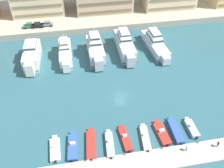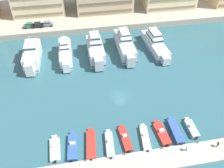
# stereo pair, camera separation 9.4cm
# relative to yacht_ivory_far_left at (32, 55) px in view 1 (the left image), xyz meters

# --- Properties ---
(ground_plane) EXTENTS (400.00, 400.00, 0.00)m
(ground_plane) POSITION_rel_yacht_ivory_far_left_xyz_m (23.12, -19.45, -2.51)
(ground_plane) COLOR #2D5B66
(pier_dock) EXTENTS (120.00, 5.00, 0.51)m
(pier_dock) POSITION_rel_yacht_ivory_far_left_xyz_m (23.12, -39.82, -2.26)
(pier_dock) COLOR #A8A399
(pier_dock) RESTS_ON ground
(yacht_ivory_far_left) EXTENTS (4.91, 15.24, 7.80)m
(yacht_ivory_far_left) POSITION_rel_yacht_ivory_far_left_xyz_m (0.00, 0.00, 0.00)
(yacht_ivory_far_left) COLOR silver
(yacht_ivory_far_left) RESTS_ON ground
(yacht_white_left) EXTENTS (3.80, 15.47, 7.75)m
(yacht_white_left) POSITION_rel_yacht_ivory_far_left_xyz_m (9.93, 0.09, -0.28)
(yacht_white_left) COLOR white
(yacht_white_left) RESTS_ON ground
(yacht_silver_mid_left) EXTENTS (4.61, 15.87, 9.12)m
(yacht_silver_mid_left) POSITION_rel_yacht_ivory_far_left_xyz_m (19.23, -0.59, 0.20)
(yacht_silver_mid_left) COLOR silver
(yacht_silver_mid_left) RESTS_ON ground
(yacht_silver_center_left) EXTENTS (4.58, 18.35, 8.57)m
(yacht_silver_center_left) POSITION_rel_yacht_ivory_far_left_xyz_m (28.78, 0.71, 0.04)
(yacht_silver_center_left) COLOR silver
(yacht_silver_center_left) RESTS_ON ground
(yacht_silver_center) EXTENTS (5.27, 19.15, 7.63)m
(yacht_silver_center) POSITION_rel_yacht_ivory_far_left_xyz_m (38.88, 0.53, -0.44)
(yacht_silver_center) COLOR silver
(yacht_silver_center) RESTS_ON ground
(motorboat_white_far_left) EXTENTS (2.16, 6.76, 1.17)m
(motorboat_white_far_left) POSITION_rel_yacht_ivory_far_left_xyz_m (6.18, -33.43, -2.12)
(motorboat_white_far_left) COLOR white
(motorboat_white_far_left) RESTS_ON ground
(motorboat_blue_left) EXTENTS (2.55, 7.65, 1.41)m
(motorboat_blue_left) POSITION_rel_yacht_ivory_far_left_xyz_m (9.90, -33.52, -2.07)
(motorboat_blue_left) COLOR #33569E
(motorboat_blue_left) RESTS_ON ground
(motorboat_red_mid_left) EXTENTS (2.66, 8.35, 0.84)m
(motorboat_red_mid_left) POSITION_rel_yacht_ivory_far_left_xyz_m (13.78, -33.63, -2.12)
(motorboat_red_mid_left) COLOR red
(motorboat_red_mid_left) RESTS_ON ground
(motorboat_grey_center_left) EXTENTS (2.21, 7.52, 1.29)m
(motorboat_grey_center_left) POSITION_rel_yacht_ivory_far_left_xyz_m (17.66, -34.39, -2.07)
(motorboat_grey_center_left) COLOR #9EA3A8
(motorboat_grey_center_left) RESTS_ON ground
(motorboat_red_center) EXTENTS (2.01, 7.41, 1.22)m
(motorboat_red_center) POSITION_rel_yacht_ivory_far_left_xyz_m (21.21, -33.48, -2.12)
(motorboat_red_center) COLOR red
(motorboat_red_center) RESTS_ON ground
(motorboat_cream_center_right) EXTENTS (2.32, 7.45, 1.31)m
(motorboat_cream_center_right) POSITION_rel_yacht_ivory_far_left_xyz_m (25.55, -34.17, -2.06)
(motorboat_cream_center_right) COLOR beige
(motorboat_cream_center_right) RESTS_ON ground
(motorboat_red_mid_right) EXTENTS (2.44, 7.24, 1.35)m
(motorboat_red_mid_right) POSITION_rel_yacht_ivory_far_left_xyz_m (29.55, -33.57, -2.10)
(motorboat_red_mid_right) COLOR red
(motorboat_red_mid_right) RESTS_ON ground
(motorboat_blue_right) EXTENTS (2.03, 7.74, 1.05)m
(motorboat_blue_right) POSITION_rel_yacht_ivory_far_left_xyz_m (32.74, -33.61, -1.98)
(motorboat_blue_right) COLOR #33569E
(motorboat_blue_right) RESTS_ON ground
(motorboat_grey_far_right) EXTENTS (1.81, 6.07, 1.39)m
(motorboat_grey_far_right) POSITION_rel_yacht_ivory_far_left_xyz_m (36.60, -33.50, -2.01)
(motorboat_grey_far_right) COLOR #9EA3A8
(motorboat_grey_far_right) RESTS_ON ground
(car_green_far_left) EXTENTS (4.13, 1.98, 1.80)m
(car_green_far_left) POSITION_rel_yacht_ivory_far_left_xyz_m (-1.77, 18.39, 0.76)
(car_green_far_left) COLOR #2D6642
(car_green_far_left) RESTS_ON quay_promenade
(car_black_left) EXTENTS (4.17, 2.07, 1.80)m
(car_black_left) POSITION_rel_yacht_ivory_far_left_xyz_m (0.98, 18.15, 0.76)
(car_black_left) COLOR black
(car_black_left) RESTS_ON quay_promenade
(car_grey_mid_left) EXTENTS (4.15, 2.02, 1.80)m
(car_grey_mid_left) POSITION_rel_yacht_ivory_far_left_xyz_m (4.42, 18.44, 0.76)
(car_grey_mid_left) COLOR slate
(car_grey_mid_left) RESTS_ON quay_promenade
(pedestrian_near_edge) EXTENTS (0.30, 0.60, 1.59)m
(pedestrian_near_edge) POSITION_rel_yacht_ivory_far_left_xyz_m (39.80, -39.12, -1.06)
(pedestrian_near_edge) COLOR #4C515B
(pedestrian_near_edge) RESTS_ON pier_dock
(pedestrian_mid_deck) EXTENTS (0.29, 0.60, 1.58)m
(pedestrian_mid_deck) POSITION_rel_yacht_ivory_far_left_xyz_m (32.99, -38.84, -1.06)
(pedestrian_mid_deck) COLOR #282D3D
(pedestrian_mid_deck) RESTS_ON pier_dock
(bollard_west) EXTENTS (0.20, 0.20, 0.61)m
(bollard_west) POSITION_rel_yacht_ivory_far_left_xyz_m (12.27, -37.57, -1.67)
(bollard_west) COLOR #2D2D33
(bollard_west) RESTS_ON pier_dock
(bollard_west_mid) EXTENTS (0.20, 0.20, 0.61)m
(bollard_west_mid) POSITION_rel_yacht_ivory_far_left_xyz_m (20.26, -37.57, -1.67)
(bollard_west_mid) COLOR #2D2D33
(bollard_west_mid) RESTS_ON pier_dock
(bollard_east_mid) EXTENTS (0.20, 0.20, 0.61)m
(bollard_east_mid) POSITION_rel_yacht_ivory_far_left_xyz_m (28.24, -37.57, -1.67)
(bollard_east_mid) COLOR #2D2D33
(bollard_east_mid) RESTS_ON pier_dock
(bollard_east) EXTENTS (0.20, 0.20, 0.61)m
(bollard_east) POSITION_rel_yacht_ivory_far_left_xyz_m (36.22, -37.57, -1.67)
(bollard_east) COLOR #2D2D33
(bollard_east) RESTS_ON pier_dock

